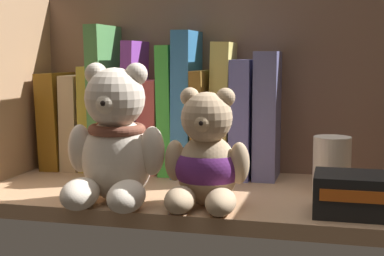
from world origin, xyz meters
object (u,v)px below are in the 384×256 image
object	(u,v)px
book_4	(125,124)
teddy_bear_smaller	(206,160)
book_9	(206,122)
book_11	(244,118)
book_0	(61,120)
book_12	(268,115)
book_6	(154,126)
book_7	(172,109)
pillar_candle	(332,164)
book_3	(111,98)
teddy_bear_larger	(115,144)
book_1	(80,121)
book_10	(223,109)
book_8	(189,103)
book_5	(137,106)
small_product_box	(357,194)
book_2	(96,117)

from	to	relation	value
book_4	teddy_bear_smaller	xyz separation A→B (cm)	(18.74, -20.54, -1.78)
book_9	book_11	size ratio (longest dim) A/B	0.91
book_0	book_12	world-z (taller)	book_12
book_6	book_12	distance (cm)	19.02
book_7	pillar_candle	distance (cm)	27.84
book_3	teddy_bear_larger	size ratio (longest dim) A/B	1.31
book_6	book_7	xyz separation A→B (cm)	(3.12, 0.00, 2.78)
book_0	book_1	xyz separation A→B (cm)	(3.55, 0.00, -0.18)
book_4	book_10	distance (cm)	17.11
book_8	teddy_bear_larger	size ratio (longest dim) A/B	1.26
book_5	book_12	size ratio (longest dim) A/B	1.09
book_4	book_11	bearing A→B (deg)	-0.00
book_1	small_product_box	bearing A→B (deg)	-23.79
book_7	teddy_bear_larger	world-z (taller)	book_7
book_5	book_11	bearing A→B (deg)	-0.00
book_11	book_12	world-z (taller)	book_12
book_11	pillar_candle	bearing A→B (deg)	-31.03
book_7	book_12	bearing A→B (deg)	0.00
small_product_box	teddy_bear_smaller	bearing A→B (deg)	-178.19
book_3	book_7	world-z (taller)	book_3
book_8	book_10	bearing A→B (deg)	0.00
book_7	teddy_bear_smaller	distance (cm)	23.47
book_3	book_7	xyz separation A→B (cm)	(10.67, 0.00, -1.61)
book_6	teddy_bear_larger	world-z (taller)	teddy_bear_larger
book_11	book_12	distance (cm)	3.79
book_12	small_product_box	size ratio (longest dim) A/B	1.94
book_1	teddy_bear_smaller	world-z (taller)	book_1
book_11	small_product_box	xyz separation A→B (cm)	(16.90, -19.96, -6.74)
book_1	book_9	distance (cm)	22.14
book_9	book_1	bearing A→B (deg)	180.00
book_2	book_4	size ratio (longest dim) A/B	1.12
book_9	small_product_box	world-z (taller)	book_9
book_4	pillar_candle	size ratio (longest dim) A/B	1.97
book_4	pillar_candle	bearing A→B (deg)	-13.68
book_4	book_6	bearing A→B (deg)	0.00
book_4	book_12	distance (cm)	24.13
book_4	book_0	bearing A→B (deg)	180.00
book_10	book_1	bearing A→B (deg)	180.00
book_0	pillar_candle	size ratio (longest dim) A/B	2.07
book_0	book_6	bearing A→B (deg)	0.00
pillar_candle	small_product_box	size ratio (longest dim) A/B	0.77
book_4	book_8	size ratio (longest dim) A/B	0.67
pillar_candle	book_6	bearing A→B (deg)	164.00
book_8	book_6	bearing A→B (deg)	180.00
book_3	small_product_box	xyz separation A→B (cm)	(39.58, -19.96, -9.46)
teddy_bear_smaller	book_12	bearing A→B (deg)	75.57
book_3	pillar_candle	world-z (taller)	book_3
book_8	pillar_candle	xyz separation A→B (cm)	(22.83, -8.29, -7.55)
book_1	book_6	size ratio (longest dim) A/B	1.05
book_2	book_8	size ratio (longest dim) A/B	0.75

